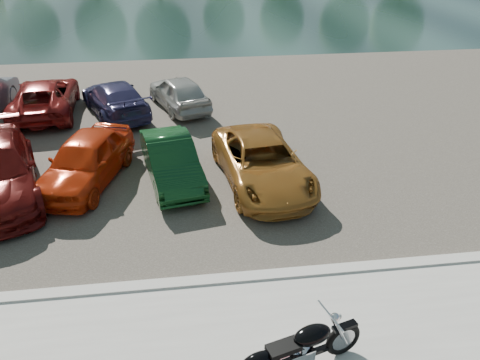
{
  "coord_description": "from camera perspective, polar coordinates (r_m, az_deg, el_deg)",
  "views": [
    {
      "loc": [
        -0.72,
        -5.58,
        6.82
      ],
      "look_at": [
        0.55,
        4.45,
        1.1
      ],
      "focal_mm": 35.0,
      "sensor_mm": 36.0,
      "label": 1
    }
  ],
  "objects": [
    {
      "name": "car_5",
      "position": [
        13.66,
        -8.39,
        2.39
      ],
      "size": [
        2.01,
        3.98,
        1.25
      ],
      "primitive_type": "imported",
      "rotation": [
        0.0,
        0.0,
        0.19
      ],
      "color": "#103C19",
      "rests_on": "parking_lot"
    },
    {
      "name": "car_6",
      "position": [
        13.35,
        2.72,
        2.16
      ],
      "size": [
        2.73,
        4.96,
        1.32
      ],
      "primitive_type": "imported",
      "rotation": [
        0.0,
        0.0,
        0.12
      ],
      "color": "#A46725",
      "rests_on": "parking_lot"
    },
    {
      "name": "car_10",
      "position": [
        19.87,
        -22.7,
        9.32
      ],
      "size": [
        2.63,
        4.99,
        1.34
      ],
      "primitive_type": "imported",
      "rotation": [
        0.0,
        0.0,
        3.23
      ],
      "color": "maroon",
      "rests_on": "parking_lot"
    },
    {
      "name": "ground",
      "position": [
        8.84,
        0.09,
        -20.97
      ],
      "size": [
        200.0,
        200.0,
        0.0
      ],
      "primitive_type": "plane",
      "color": "#595447",
      "rests_on": "ground"
    },
    {
      "name": "kerb",
      "position": [
        10.18,
        -1.39,
        -12.06
      ],
      "size": [
        60.0,
        0.3,
        0.14
      ],
      "primitive_type": "cube",
      "color": "#B7B4AC",
      "rests_on": "ground"
    },
    {
      "name": "motorcycle",
      "position": [
        8.23,
        6.1,
        -20.27
      ],
      "size": [
        2.28,
        0.97,
        1.05
      ],
      "rotation": [
        0.0,
        0.0,
        0.28
      ],
      "color": "black",
      "rests_on": "promenade"
    },
    {
      "name": "car_12",
      "position": [
        19.1,
        -7.47,
        10.55
      ],
      "size": [
        2.77,
        4.13,
        1.31
      ],
      "primitive_type": "imported",
      "rotation": [
        0.0,
        0.0,
        3.49
      ],
      "color": "#AEAEA9",
      "rests_on": "parking_lot"
    },
    {
      "name": "parking_lot",
      "position": [
        17.94,
        -4.45,
        7.14
      ],
      "size": [
        60.0,
        18.0,
        0.04
      ],
      "primitive_type": "cube",
      "color": "#413C34",
      "rests_on": "ground"
    },
    {
      "name": "car_4",
      "position": [
        14.07,
        -18.29,
        2.34
      ],
      "size": [
        2.75,
        4.44,
        1.41
      ],
      "primitive_type": "imported",
      "rotation": [
        0.0,
        0.0,
        -0.28
      ],
      "color": "red",
      "rests_on": "parking_lot"
    },
    {
      "name": "car_11",
      "position": [
        18.92,
        -14.98,
        9.59
      ],
      "size": [
        3.34,
        4.81,
        1.29
      ],
      "primitive_type": "imported",
      "rotation": [
        0.0,
        0.0,
        3.52
      ],
      "color": "navy",
      "rests_on": "parking_lot"
    },
    {
      "name": "river",
      "position": [
        46.09,
        -6.73,
        20.83
      ],
      "size": [
        120.0,
        40.0,
        0.0
      ],
      "primitive_type": "cube",
      "color": "#192D2B",
      "rests_on": "ground"
    }
  ]
}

